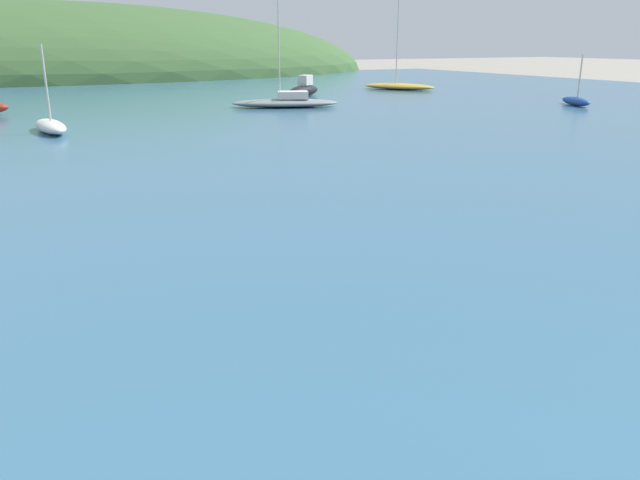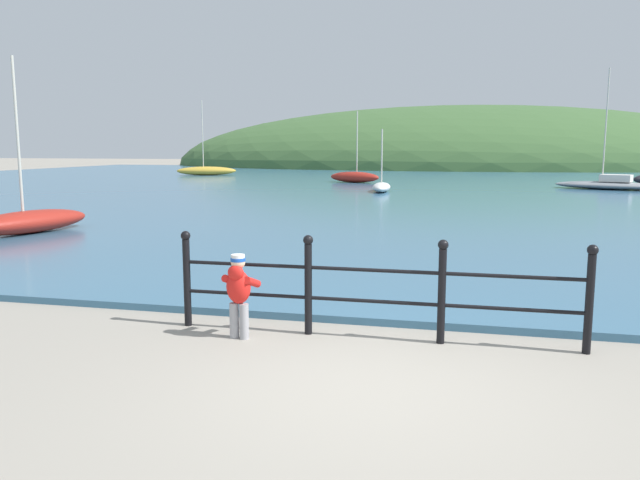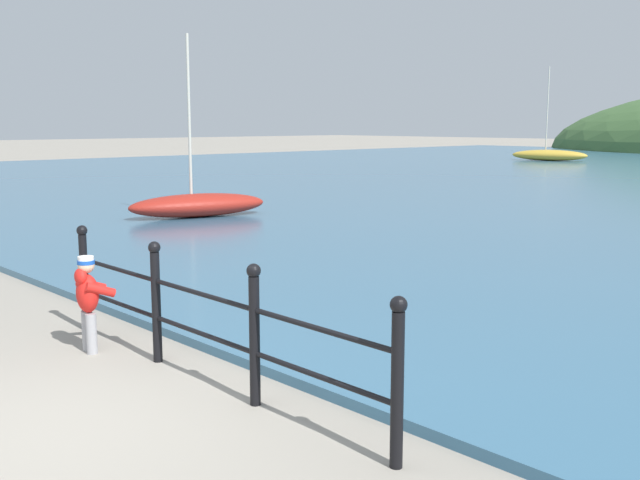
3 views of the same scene
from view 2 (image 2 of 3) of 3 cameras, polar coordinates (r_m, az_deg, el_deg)
name	(u,v)px [view 2 (image 2 of 3)]	position (r m, az deg, el deg)	size (l,w,h in m)	color
ground_plane	(368,387)	(6.05, 4.44, -13.24)	(200.00, 200.00, 0.00)	gray
water	(453,184)	(37.63, 12.04, 5.01)	(80.00, 60.00, 0.10)	#386684
far_hillside	(460,166)	(73.46, 12.72, 6.58)	(67.44, 37.09, 13.61)	#3D6033
iron_railing	(373,285)	(7.31, 4.91, -4.13)	(4.83, 0.12, 1.21)	black
child_in_coat	(239,288)	(7.37, -7.45, -4.40)	(0.41, 0.40, 1.00)	#99999E
boat_twin_mast	(608,184)	(34.82, 24.86, 4.66)	(5.38, 3.52, 6.01)	gray
boat_green_fishing	(382,187)	(30.18, 5.64, 4.87)	(1.13, 3.23, 2.96)	silver
boat_far_right	(29,221)	(17.22, -25.03, 1.59)	(1.81, 3.54, 4.30)	maroon
boat_far_left	(354,177)	(37.70, 3.17, 5.79)	(3.38, 1.94, 4.21)	maroon
boat_blue_hull	(206,171)	(48.04, -10.34, 6.26)	(4.58, 2.42, 5.53)	gold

